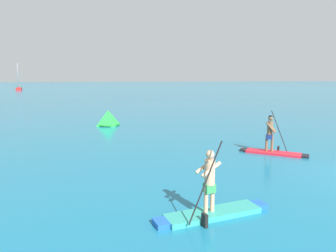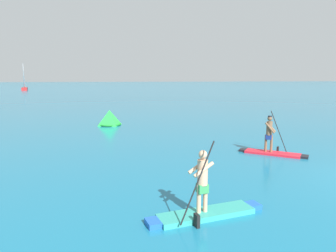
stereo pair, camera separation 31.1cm
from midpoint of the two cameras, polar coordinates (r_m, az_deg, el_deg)
The scene contains 4 objects.
paddleboarder_near_left at distance 8.12m, azimuth 6.86°, elevation -14.02°, with size 3.16×1.16×2.05m.
paddleboarder_mid_center at distance 15.03m, azimuth 18.03°, elevation -3.41°, with size 2.67×2.21×1.99m.
race_marker_buoy at distance 23.06m, azimuth -11.26°, elevation 1.32°, with size 1.82×1.82×1.11m.
sailboat_left_horizon at distance 90.29m, azimuth -25.72°, elevation 6.48°, with size 2.33×5.36×6.91m.
Camera 1 is at (-9.63, -7.93, 3.49)m, focal length 33.31 mm.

